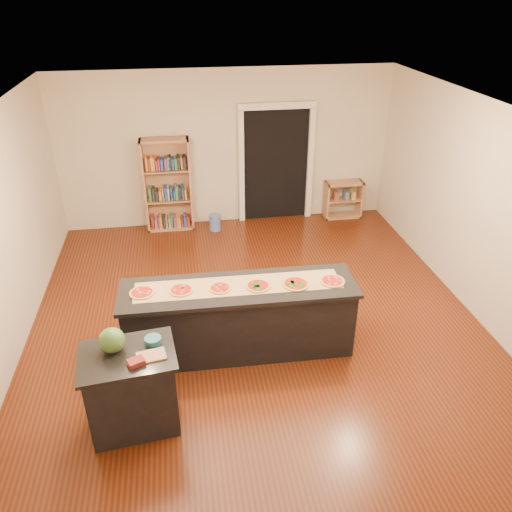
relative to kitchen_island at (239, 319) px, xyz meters
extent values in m
cube|color=beige|center=(0.30, 0.37, 0.94)|extent=(6.00, 7.00, 2.80)
cube|color=#53220E|center=(0.30, 0.37, -0.46)|extent=(6.00, 7.00, 0.01)
cube|color=white|center=(0.30, 0.37, 2.33)|extent=(6.00, 7.00, 0.01)
cube|color=black|center=(1.20, 3.85, 0.59)|extent=(1.20, 0.02, 2.10)
cube|color=silver|center=(0.55, 3.81, 0.59)|extent=(0.10, 0.08, 2.10)
cube|color=silver|center=(1.85, 3.81, 0.59)|extent=(0.10, 0.08, 2.10)
cube|color=silver|center=(1.20, 3.81, 1.69)|extent=(1.40, 0.08, 0.12)
cube|color=black|center=(0.00, 0.00, -0.03)|extent=(2.72, 0.68, 0.87)
cube|color=black|center=(0.00, 0.00, 0.43)|extent=(2.80, 0.76, 0.05)
cube|color=black|center=(-1.23, -1.02, -0.03)|extent=(0.85, 0.60, 0.88)
cube|color=black|center=(-1.23, -1.02, 0.43)|extent=(0.93, 0.68, 0.04)
cube|color=tan|center=(-0.81, 3.67, 0.38)|extent=(0.85, 0.30, 1.69)
cube|color=tan|center=(2.50, 3.66, -0.11)|extent=(0.72, 0.31, 0.72)
cylinder|color=#5773C3|center=(-0.01, 3.46, -0.31)|extent=(0.21, 0.21, 0.31)
cube|color=tan|center=(0.00, 0.03, 0.46)|extent=(2.44, 0.49, 0.00)
sphere|color=#144214|center=(-1.35, -0.93, 0.58)|extent=(0.25, 0.25, 0.25)
cube|color=tan|center=(-0.99, -1.09, 0.46)|extent=(0.30, 0.23, 0.02)
cube|color=maroon|center=(-1.12, -1.18, 0.48)|extent=(0.18, 0.16, 0.05)
cylinder|color=#195966|center=(-0.97, -0.88, 0.48)|extent=(0.17, 0.17, 0.06)
cylinder|color=tan|center=(-1.12, 0.03, 0.47)|extent=(0.27, 0.27, 0.02)
cylinder|color=#A5190C|center=(-1.12, 0.03, 0.48)|extent=(0.22, 0.22, 0.00)
cylinder|color=tan|center=(-0.67, 0.02, 0.47)|extent=(0.29, 0.29, 0.02)
cylinder|color=#A5190C|center=(-0.67, 0.02, 0.48)|extent=(0.24, 0.24, 0.00)
cylinder|color=tan|center=(-0.22, -0.01, 0.47)|extent=(0.26, 0.26, 0.02)
cylinder|color=#A5190C|center=(-0.22, -0.01, 0.48)|extent=(0.21, 0.21, 0.00)
cylinder|color=tan|center=(0.22, -0.03, 0.47)|extent=(0.32, 0.32, 0.02)
cylinder|color=#A5190C|center=(0.22, -0.03, 0.48)|extent=(0.26, 0.26, 0.00)
cylinder|color=tan|center=(0.67, -0.06, 0.47)|extent=(0.31, 0.31, 0.02)
cylinder|color=#A5190C|center=(0.67, -0.06, 0.48)|extent=(0.26, 0.26, 0.00)
cylinder|color=tan|center=(1.12, -0.07, 0.47)|extent=(0.29, 0.29, 0.02)
cylinder|color=#A5190C|center=(1.12, -0.07, 0.48)|extent=(0.24, 0.24, 0.00)
camera|label=1|loc=(-0.59, -4.90, 3.61)|focal=35.00mm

